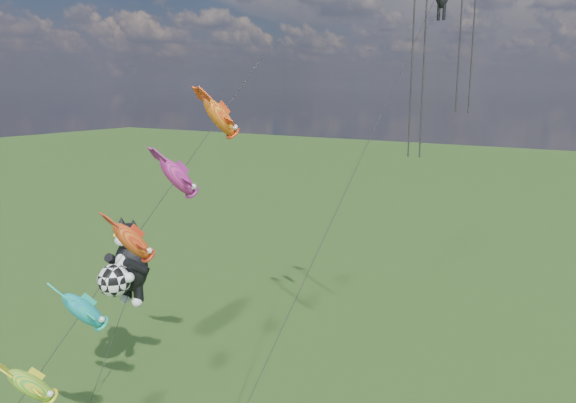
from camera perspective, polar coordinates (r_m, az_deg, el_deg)
The scene contains 3 objects.
cat_kite_rig at distance 30.82m, azimuth -16.20°, elevation -6.27°, with size 2.18×4.04×9.71m.
fish_windsock_rig at distance 24.27m, azimuth -15.60°, elevation -4.03°, with size 5.38×15.11×17.91m.
parafoil_rig at distance 30.35m, azimuth 15.02°, elevation 17.86°, with size 5.89×16.89×25.08m.
Camera 1 is at (26.75, -11.88, 16.41)m, focal length 35.00 mm.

